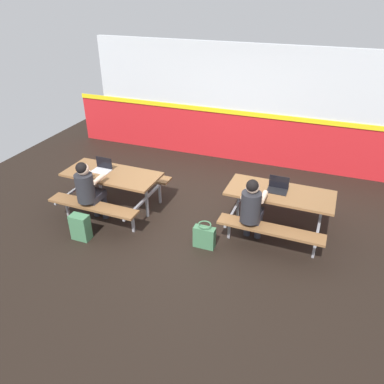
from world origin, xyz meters
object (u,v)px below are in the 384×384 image
object	(u,v)px
picnic_table_left	(113,182)
laptop_silver	(102,168)
tote_bag_bright	(204,237)
picnic_table_right	(279,201)
laptop_dark	(278,188)
student_nearer	(88,188)
backpack_dark	(81,227)
student_further	(252,207)

from	to	relation	value
picnic_table_left	laptop_silver	distance (m)	0.30
laptop_silver	tote_bag_bright	world-z (taller)	laptop_silver
picnic_table_right	laptop_dark	size ratio (longest dim) A/B	5.29
student_nearer	laptop_silver	xyz separation A→B (m)	(-0.10, 0.60, 0.08)
picnic_table_left	laptop_silver	xyz separation A→B (m)	(-0.21, 0.04, 0.21)
student_nearer	tote_bag_bright	size ratio (longest dim) A/B	2.81
backpack_dark	student_further	bearing A→B (deg)	17.06
student_nearer	backpack_dark	xyz separation A→B (m)	(0.07, -0.42, -0.49)
laptop_silver	student_further	bearing A→B (deg)	-4.68
picnic_table_right	tote_bag_bright	world-z (taller)	picnic_table_right
student_nearer	backpack_dark	size ratio (longest dim) A/B	2.74
picnic_table_left	picnic_table_right	world-z (taller)	same
picnic_table_right	laptop_silver	distance (m)	3.12
laptop_dark	backpack_dark	distance (m)	3.25
laptop_silver	backpack_dark	size ratio (longest dim) A/B	0.74
picnic_table_right	student_nearer	world-z (taller)	student_nearer
picnic_table_left	laptop_dark	xyz separation A→B (m)	(2.84, 0.40, 0.21)
picnic_table_right	backpack_dark	world-z (taller)	picnic_table_right
student_further	laptop_dark	distance (m)	0.66
picnic_table_left	picnic_table_right	distance (m)	2.91
student_nearer	tote_bag_bright	bearing A→B (deg)	1.86
picnic_table_left	laptop_silver	world-z (taller)	laptop_silver
student_nearer	laptop_silver	world-z (taller)	student_nearer
student_further	laptop_silver	xyz separation A→B (m)	(-2.76, 0.23, 0.08)
laptop_silver	backpack_dark	bearing A→B (deg)	-80.85
tote_bag_bright	backpack_dark	bearing A→B (deg)	-165.86
student_nearer	student_further	bearing A→B (deg)	7.94
tote_bag_bright	student_further	bearing A→B (deg)	25.33
laptop_silver	laptop_dark	bearing A→B (deg)	6.78
backpack_dark	student_nearer	bearing A→B (deg)	99.00
laptop_silver	laptop_dark	size ratio (longest dim) A/B	1.00
student_nearer	backpack_dark	world-z (taller)	student_nearer
laptop_dark	backpack_dark	world-z (taller)	laptop_dark
picnic_table_left	student_nearer	bearing A→B (deg)	-101.39
picnic_table_right	student_further	bearing A→B (deg)	-121.85
student_further	laptop_silver	size ratio (longest dim) A/B	3.71
laptop_silver	laptop_dark	distance (m)	3.07
student_further	backpack_dark	bearing A→B (deg)	-162.94
laptop_dark	picnic_table_left	bearing A→B (deg)	-171.89
backpack_dark	picnic_table_right	bearing A→B (deg)	24.63
laptop_dark	student_nearer	bearing A→B (deg)	-161.99
picnic_table_right	student_nearer	bearing A→B (deg)	-162.96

